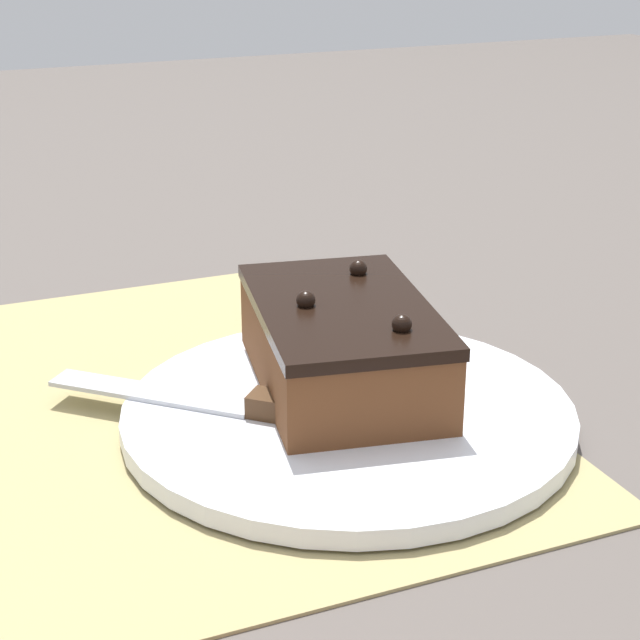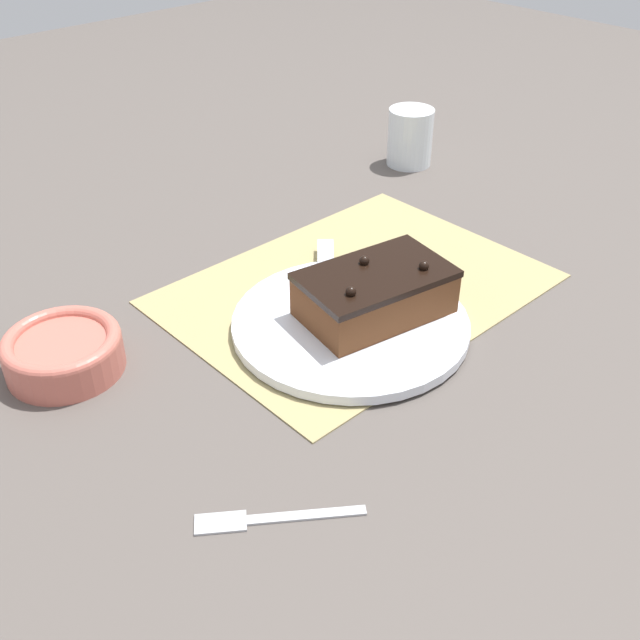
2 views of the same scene
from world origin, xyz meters
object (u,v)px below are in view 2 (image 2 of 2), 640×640
at_px(cake_plate, 350,323).
at_px(serving_knife, 326,291).
at_px(dessert_fork, 265,518).
at_px(drinking_glass, 410,137).
at_px(chocolate_cake, 375,292).
at_px(small_bowl, 63,351).

relative_size(cake_plate, serving_knife, 1.73).
distance_m(cake_plate, dessert_fork, 0.30).
relative_size(drinking_glass, dessert_fork, 0.73).
bearing_deg(dessert_fork, chocolate_cake, -27.05).
xyz_separation_m(chocolate_cake, drinking_glass, (-0.39, -0.29, 0.00)).
xyz_separation_m(drinking_glass, small_bowl, (0.70, 0.12, -0.02)).
xyz_separation_m(cake_plate, serving_knife, (-0.02, -0.06, 0.01)).
distance_m(serving_knife, drinking_glass, 0.46).
distance_m(serving_knife, dessert_fork, 0.34).
distance_m(chocolate_cake, small_bowl, 0.35).
height_order(drinking_glass, small_bowl, drinking_glass).
xyz_separation_m(cake_plate, chocolate_cake, (-0.03, 0.01, 0.03)).
relative_size(small_bowl, dessert_fork, 0.98).
bearing_deg(small_bowl, drinking_glass, -170.07).
distance_m(cake_plate, drinking_glass, 0.51).
bearing_deg(small_bowl, dessert_fork, 94.73).
bearing_deg(serving_knife, dessert_fork, -99.27).
bearing_deg(drinking_glass, chocolate_cake, 36.76).
xyz_separation_m(drinking_glass, dessert_fork, (0.68, 0.43, -0.05)).
distance_m(chocolate_cake, drinking_glass, 0.49).
xyz_separation_m(cake_plate, drinking_glass, (-0.42, -0.28, 0.04)).
distance_m(cake_plate, serving_knife, 0.06).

